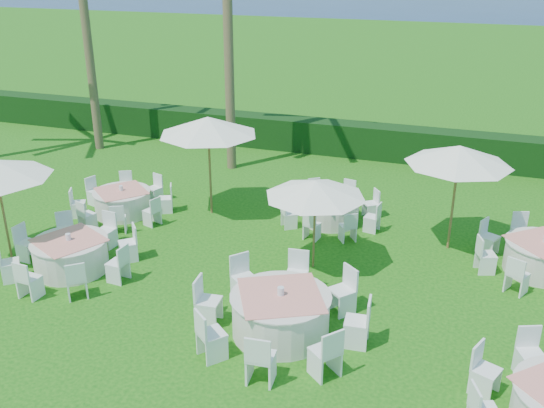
{
  "coord_description": "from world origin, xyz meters",
  "views": [
    {
      "loc": [
        4.07,
        -9.54,
        7.1
      ],
      "look_at": [
        -0.43,
        3.54,
        1.3
      ],
      "focal_mm": 40.0,
      "sensor_mm": 36.0,
      "label": 1
    }
  ],
  "objects_px": {
    "umbrella_b": "(315,189)",
    "banquet_table_d": "(122,202)",
    "banquet_table_e": "(331,210)",
    "umbrella_c": "(208,126)",
    "umbrella_d": "(459,155)",
    "banquet_table_a": "(71,254)",
    "banquet_table_b": "(281,313)",
    "banquet_table_f": "(542,256)"
  },
  "relations": [
    {
      "from": "banquet_table_a",
      "to": "umbrella_c",
      "type": "distance_m",
      "value": 5.08
    },
    {
      "from": "banquet_table_a",
      "to": "banquet_table_b",
      "type": "distance_m",
      "value": 5.63
    },
    {
      "from": "banquet_table_b",
      "to": "banquet_table_f",
      "type": "distance_m",
      "value": 6.74
    },
    {
      "from": "umbrella_c",
      "to": "banquet_table_b",
      "type": "bearing_deg",
      "value": -53.18
    },
    {
      "from": "banquet_table_d",
      "to": "umbrella_d",
      "type": "relative_size",
      "value": 1.03
    },
    {
      "from": "banquet_table_f",
      "to": "umbrella_c",
      "type": "distance_m",
      "value": 9.18
    },
    {
      "from": "banquet_table_a",
      "to": "umbrella_c",
      "type": "height_order",
      "value": "umbrella_c"
    },
    {
      "from": "umbrella_b",
      "to": "banquet_table_d",
      "type": "bearing_deg",
      "value": 168.15
    },
    {
      "from": "umbrella_c",
      "to": "banquet_table_f",
      "type": "bearing_deg",
      "value": -4.25
    },
    {
      "from": "umbrella_b",
      "to": "banquet_table_a",
      "type": "bearing_deg",
      "value": -159.56
    },
    {
      "from": "banquet_table_d",
      "to": "banquet_table_b",
      "type": "bearing_deg",
      "value": -33.87
    },
    {
      "from": "banquet_table_e",
      "to": "umbrella_c",
      "type": "xyz_separation_m",
      "value": [
        -3.45,
        -0.5,
        2.25
      ]
    },
    {
      "from": "umbrella_d",
      "to": "banquet_table_d",
      "type": "bearing_deg",
      "value": -174.85
    },
    {
      "from": "banquet_table_f",
      "to": "umbrella_c",
      "type": "xyz_separation_m",
      "value": [
        -8.89,
        0.66,
        2.22
      ]
    },
    {
      "from": "banquet_table_f",
      "to": "umbrella_c",
      "type": "height_order",
      "value": "umbrella_c"
    },
    {
      "from": "banquet_table_a",
      "to": "banquet_table_f",
      "type": "height_order",
      "value": "banquet_table_a"
    },
    {
      "from": "banquet_table_a",
      "to": "banquet_table_e",
      "type": "distance_m",
      "value": 7.03
    },
    {
      "from": "banquet_table_f",
      "to": "umbrella_b",
      "type": "bearing_deg",
      "value": -163.61
    },
    {
      "from": "umbrella_c",
      "to": "umbrella_d",
      "type": "distance_m",
      "value": 6.71
    },
    {
      "from": "banquet_table_e",
      "to": "banquet_table_f",
      "type": "bearing_deg",
      "value": -12.02
    },
    {
      "from": "banquet_table_b",
      "to": "banquet_table_e",
      "type": "bearing_deg",
      "value": 93.66
    },
    {
      "from": "banquet_table_a",
      "to": "umbrella_b",
      "type": "relative_size",
      "value": 1.31
    },
    {
      "from": "banquet_table_d",
      "to": "umbrella_b",
      "type": "distance_m",
      "value": 6.44
    },
    {
      "from": "umbrella_d",
      "to": "banquet_table_e",
      "type": "bearing_deg",
      "value": 169.76
    },
    {
      "from": "banquet_table_b",
      "to": "banquet_table_e",
      "type": "relative_size",
      "value": 1.23
    },
    {
      "from": "banquet_table_a",
      "to": "banquet_table_b",
      "type": "relative_size",
      "value": 0.89
    },
    {
      "from": "banquet_table_b",
      "to": "umbrella_d",
      "type": "relative_size",
      "value": 1.28
    },
    {
      "from": "banquet_table_f",
      "to": "umbrella_d",
      "type": "relative_size",
      "value": 1.11
    },
    {
      "from": "banquet_table_f",
      "to": "umbrella_b",
      "type": "xyz_separation_m",
      "value": [
        -5.2,
        -1.53,
        1.62
      ]
    },
    {
      "from": "banquet_table_a",
      "to": "banquet_table_b",
      "type": "xyz_separation_m",
      "value": [
        5.56,
        -0.86,
        0.05
      ]
    },
    {
      "from": "banquet_table_e",
      "to": "banquet_table_b",
      "type": "bearing_deg",
      "value": -86.34
    },
    {
      "from": "umbrella_b",
      "to": "umbrella_d",
      "type": "distance_m",
      "value": 3.71
    },
    {
      "from": "banquet_table_d",
      "to": "banquet_table_e",
      "type": "relative_size",
      "value": 0.99
    },
    {
      "from": "umbrella_c",
      "to": "banquet_table_a",
      "type": "bearing_deg",
      "value": -112.64
    },
    {
      "from": "banquet_table_a",
      "to": "banquet_table_d",
      "type": "distance_m",
      "value": 3.37
    },
    {
      "from": "banquet_table_a",
      "to": "banquet_table_d",
      "type": "xyz_separation_m",
      "value": [
        -0.64,
        3.31,
        -0.03
      ]
    },
    {
      "from": "banquet_table_b",
      "to": "umbrella_c",
      "type": "relative_size",
      "value": 1.22
    },
    {
      "from": "banquet_table_f",
      "to": "umbrella_d",
      "type": "distance_m",
      "value": 3.08
    },
    {
      "from": "banquet_table_e",
      "to": "banquet_table_f",
      "type": "relative_size",
      "value": 0.93
    },
    {
      "from": "banquet_table_d",
      "to": "banquet_table_e",
      "type": "bearing_deg",
      "value": 13.57
    },
    {
      "from": "banquet_table_a",
      "to": "banquet_table_d",
      "type": "height_order",
      "value": "banquet_table_a"
    },
    {
      "from": "banquet_table_a",
      "to": "umbrella_b",
      "type": "xyz_separation_m",
      "value": [
        5.45,
        2.03,
        1.62
      ]
    }
  ]
}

